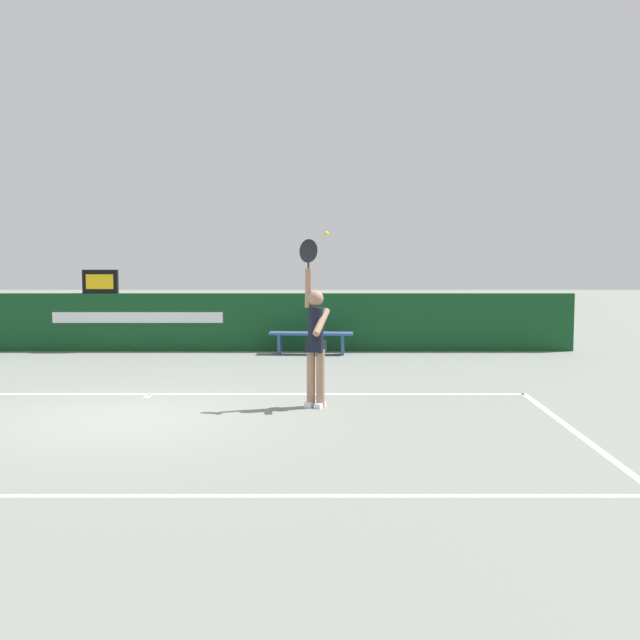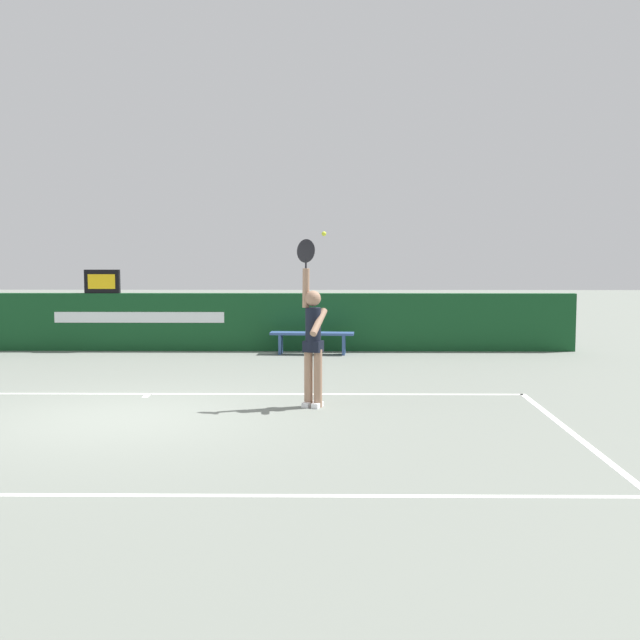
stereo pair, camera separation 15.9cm
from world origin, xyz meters
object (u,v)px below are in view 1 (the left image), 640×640
tennis_ball (324,234)px  courtside_bench_near (308,337)px  tennis_player (312,338)px  speed_display (97,282)px

tennis_ball → courtside_bench_near: tennis_ball is taller
tennis_player → speed_display: bearing=127.4°
courtside_bench_near → tennis_player: bearing=-88.8°
tennis_player → courtside_bench_near: bearing=91.2°
tennis_player → courtside_bench_near: tennis_player is taller
tennis_ball → tennis_player: bearing=-175.3°
speed_display → courtside_bench_near: 4.78m
speed_display → courtside_bench_near: speed_display is taller
speed_display → courtside_bench_near: size_ratio=0.42×
tennis_player → courtside_bench_near: (-0.12, 5.62, -0.64)m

